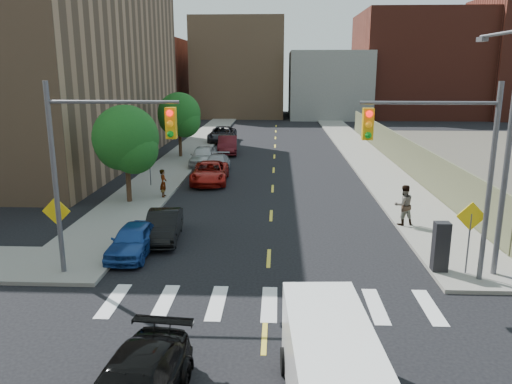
# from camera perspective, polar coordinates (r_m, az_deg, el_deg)

# --- Properties ---
(ground) EXTENTS (160.00, 160.00, 0.00)m
(ground) POSITION_cam_1_polar(r_m,az_deg,el_deg) (13.05, 0.71, -20.53)
(ground) COLOR black
(ground) RESTS_ON ground
(sidewalk_nw) EXTENTS (3.50, 73.00, 0.15)m
(sidewalk_nw) POSITION_cam_1_polar(r_m,az_deg,el_deg) (53.39, -6.18, 5.93)
(sidewalk_nw) COLOR gray
(sidewalk_nw) RESTS_ON ground
(sidewalk_ne) EXTENTS (3.50, 73.00, 0.15)m
(sidewalk_ne) POSITION_cam_1_polar(r_m,az_deg,el_deg) (53.29, 10.62, 5.76)
(sidewalk_ne) COLOR gray
(sidewalk_ne) RESTS_ON ground
(fence_north) EXTENTS (0.12, 44.00, 2.50)m
(fence_north) POSITION_cam_1_polar(r_m,az_deg,el_deg) (40.32, 15.89, 4.60)
(fence_north) COLOR #616244
(fence_north) RESTS_ON ground
(building_nw) EXTENTS (22.00, 30.00, 16.00)m
(building_nw) POSITION_cam_1_polar(r_m,az_deg,el_deg) (46.48, -26.89, 13.19)
(building_nw) COLOR #8C6B4C
(building_nw) RESTS_ON ground
(bg_bldg_west) EXTENTS (14.00, 18.00, 12.00)m
(bg_bldg_west) POSITION_cam_1_polar(r_m,az_deg,el_deg) (83.81, -13.19, 12.57)
(bg_bldg_west) COLOR #592319
(bg_bldg_west) RESTS_ON ground
(bg_bldg_midwest) EXTENTS (14.00, 16.00, 15.00)m
(bg_bldg_midwest) POSITION_cam_1_polar(r_m,az_deg,el_deg) (83.00, -1.84, 13.95)
(bg_bldg_midwest) COLOR #8C6B4C
(bg_bldg_midwest) RESTS_ON ground
(bg_bldg_center) EXTENTS (12.00, 16.00, 10.00)m
(bg_bldg_center) POSITION_cam_1_polar(r_m,az_deg,el_deg) (81.16, 8.19, 12.05)
(bg_bldg_center) COLOR gray
(bg_bldg_center) RESTS_ON ground
(bg_bldg_east) EXTENTS (18.00, 18.00, 16.00)m
(bg_bldg_east) POSITION_cam_1_polar(r_m,az_deg,el_deg) (85.55, 17.78, 13.65)
(bg_bldg_east) COLOR #592319
(bg_bldg_east) RESTS_ON ground
(signal_nw) EXTENTS (4.59, 0.30, 7.00)m
(signal_nw) POSITION_cam_1_polar(r_m,az_deg,el_deg) (18.14, -17.89, 4.17)
(signal_nw) COLOR #59595E
(signal_nw) RESTS_ON ground
(signal_ne) EXTENTS (4.59, 0.30, 7.00)m
(signal_ne) POSITION_cam_1_polar(r_m,az_deg,el_deg) (17.92, 20.98, 3.81)
(signal_ne) COLOR #59595E
(signal_ne) RESTS_ON ground
(streetlight_ne) EXTENTS (0.25, 3.70, 9.00)m
(streetlight_ne) POSITION_cam_1_polar(r_m,az_deg,el_deg) (19.45, 26.58, 6.06)
(streetlight_ne) COLOR #59595E
(streetlight_ne) RESTS_ON ground
(warn_sign_nw) EXTENTS (1.06, 0.06, 2.83)m
(warn_sign_nw) POSITION_cam_1_polar(r_m,az_deg,el_deg) (19.83, -21.78, -2.89)
(warn_sign_nw) COLOR #59595E
(warn_sign_nw) RESTS_ON ground
(warn_sign_ne) EXTENTS (1.06, 0.06, 2.83)m
(warn_sign_ne) POSITION_cam_1_polar(r_m,az_deg,el_deg) (19.34, 23.30, -3.45)
(warn_sign_ne) COLOR #59595E
(warn_sign_ne) RESTS_ON ground
(warn_sign_midwest) EXTENTS (1.06, 0.06, 2.83)m
(warn_sign_midwest) POSITION_cam_1_polar(r_m,az_deg,el_deg) (32.27, -12.08, 3.97)
(warn_sign_midwest) COLOR #59595E
(warn_sign_midwest) RESTS_ON ground
(tree_west_near) EXTENTS (3.66, 3.64, 5.52)m
(tree_west_near) POSITION_cam_1_polar(r_m,az_deg,el_deg) (28.34, -14.62, 5.52)
(tree_west_near) COLOR #332114
(tree_west_near) RESTS_ON ground
(tree_west_far) EXTENTS (3.66, 3.64, 5.52)m
(tree_west_far) POSITION_cam_1_polar(r_m,az_deg,el_deg) (42.81, -8.75, 8.49)
(tree_west_far) COLOR #332114
(tree_west_far) RESTS_ON ground
(parked_car_blue) EXTENTS (1.61, 3.81, 1.29)m
(parked_car_blue) POSITION_cam_1_polar(r_m,az_deg,el_deg) (20.90, -13.83, -5.34)
(parked_car_blue) COLOR navy
(parked_car_blue) RESTS_ON ground
(parked_car_black) EXTENTS (1.70, 4.00, 1.28)m
(parked_car_black) POSITION_cam_1_polar(r_m,az_deg,el_deg) (22.44, -10.53, -3.83)
(parked_car_black) COLOR black
(parked_car_black) RESTS_ON ground
(parked_car_red) EXTENTS (2.54, 5.11, 1.39)m
(parked_car_red) POSITION_cam_1_polar(r_m,az_deg,el_deg) (33.27, -5.30, 2.23)
(parked_car_red) COLOR #A41710
(parked_car_red) RESTS_ON ground
(parked_car_silver) EXTENTS (1.84, 4.29, 1.23)m
(parked_car_silver) POSITION_cam_1_polar(r_m,az_deg,el_deg) (36.81, -4.54, 3.24)
(parked_car_silver) COLOR #9EA0A5
(parked_car_silver) RESTS_ON ground
(parked_car_white) EXTENTS (1.87, 4.60, 1.56)m
(parked_car_white) POSITION_cam_1_polar(r_m,az_deg,el_deg) (39.13, -6.04, 4.09)
(parked_car_white) COLOR #B9B9B9
(parked_car_white) RESTS_ON ground
(parked_car_maroon) EXTENTS (2.01, 4.88, 1.57)m
(parked_car_maroon) POSITION_cam_1_polar(r_m,az_deg,el_deg) (44.79, -3.27, 5.38)
(parked_car_maroon) COLOR #440D12
(parked_car_maroon) RESTS_ON ground
(parked_car_grey) EXTENTS (2.62, 5.69, 1.58)m
(parked_car_grey) POSITION_cam_1_polar(r_m,az_deg,el_deg) (52.19, -3.88, 6.59)
(parked_car_grey) COLOR black
(parked_car_grey) RESTS_ON ground
(cargo_van) EXTENTS (2.13, 4.68, 2.10)m
(cargo_van) POSITION_cam_1_polar(r_m,az_deg,el_deg) (11.65, 8.32, -18.85)
(cargo_van) COLOR white
(cargo_van) RESTS_ON ground
(payphone) EXTENTS (0.55, 0.45, 1.85)m
(payphone) POSITION_cam_1_polar(r_m,az_deg,el_deg) (19.50, 20.35, -5.87)
(payphone) COLOR black
(payphone) RESTS_ON sidewalk_ne
(pedestrian_west) EXTENTS (0.40, 0.59, 1.61)m
(pedestrian_west) POSITION_cam_1_polar(r_m,az_deg,el_deg) (29.36, -10.54, 1.01)
(pedestrian_west) COLOR gray
(pedestrian_west) RESTS_ON sidewalk_nw
(pedestrian_east) EXTENTS (1.08, 0.92, 1.94)m
(pedestrian_east) POSITION_cam_1_polar(r_m,az_deg,el_deg) (24.62, 16.52, -1.43)
(pedestrian_east) COLOR gray
(pedestrian_east) RESTS_ON sidewalk_ne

